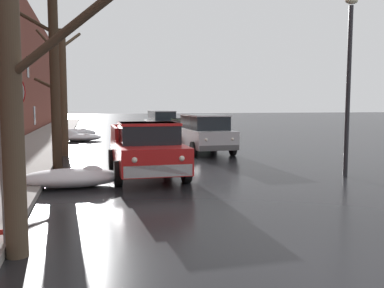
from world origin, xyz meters
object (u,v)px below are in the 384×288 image
(bare_tree_second_along_sidewalk, at_px, (54,64))
(stop_sign_at_corner, at_px, (0,109))
(pickup_truck_red_approaching_near_lane, at_px, (146,149))
(suv_silver_parked_kerbside_close, at_px, (204,132))
(bare_tree_mid_block, at_px, (62,90))
(bare_tree_at_the_corner, at_px, (9,44))
(street_lamp_post, at_px, (349,77))
(sedan_green_parked_kerbside_mid, at_px, (188,130))
(suv_grey_parked_far_down_block, at_px, (161,122))
(fire_hydrant, at_px, (13,228))

(bare_tree_second_along_sidewalk, relative_size, stop_sign_at_corner, 2.51)
(pickup_truck_red_approaching_near_lane, distance_m, suv_silver_parked_kerbside_close, 6.80)
(bare_tree_mid_block, height_order, pickup_truck_red_approaching_near_lane, bare_tree_mid_block)
(stop_sign_at_corner, bearing_deg, bare_tree_at_the_corner, -47.78)
(bare_tree_second_along_sidewalk, bearing_deg, street_lamp_post, -21.56)
(pickup_truck_red_approaching_near_lane, bearing_deg, sedan_green_parked_kerbside_mid, 69.86)
(bare_tree_mid_block, bearing_deg, bare_tree_at_the_corner, -89.91)
(pickup_truck_red_approaching_near_lane, relative_size, street_lamp_post, 0.91)
(street_lamp_post, bearing_deg, suv_silver_parked_kerbside_close, 109.41)
(stop_sign_at_corner, bearing_deg, suv_grey_parked_far_down_block, 74.36)
(fire_hydrant, bearing_deg, pickup_truck_red_approaching_near_lane, 64.39)
(bare_tree_mid_block, bearing_deg, sedan_green_parked_kerbside_mid, 36.37)
(suv_grey_parked_far_down_block, relative_size, stop_sign_at_corner, 1.60)
(pickup_truck_red_approaching_near_lane, height_order, fire_hydrant, pickup_truck_red_approaching_near_lane)
(bare_tree_second_along_sidewalk, relative_size, bare_tree_mid_block, 1.26)
(bare_tree_mid_block, distance_m, stop_sign_at_corner, 12.49)
(bare_tree_at_the_corner, distance_m, suv_silver_parked_kerbside_close, 14.07)
(bare_tree_second_along_sidewalk, xyz_separation_m, stop_sign_at_corner, (-0.22, -8.24, -1.45))
(bare_tree_mid_block, xyz_separation_m, pickup_truck_red_approaching_near_lane, (2.88, -6.17, -2.06))
(bare_tree_second_along_sidewalk, bearing_deg, bare_tree_at_the_corner, -89.98)
(bare_tree_at_the_corner, xyz_separation_m, bare_tree_mid_block, (-0.02, 12.71, -0.24))
(sedan_green_parked_kerbside_mid, bearing_deg, pickup_truck_red_approaching_near_lane, -110.14)
(bare_tree_mid_block, height_order, suv_grey_parked_far_down_block, bare_tree_mid_block)
(pickup_truck_red_approaching_near_lane, distance_m, fire_hydrant, 6.91)
(stop_sign_at_corner, bearing_deg, bare_tree_second_along_sidewalk, 88.50)
(bare_tree_at_the_corner, xyz_separation_m, pickup_truck_red_approaching_near_lane, (2.86, 6.54, -2.30))
(fire_hydrant, distance_m, street_lamp_post, 10.63)
(bare_tree_mid_block, bearing_deg, street_lamp_post, -40.71)
(street_lamp_post, bearing_deg, bare_tree_mid_block, 139.29)
(sedan_green_parked_kerbside_mid, height_order, street_lamp_post, street_lamp_post)
(bare_tree_mid_block, distance_m, suv_grey_parked_far_down_block, 12.98)
(bare_tree_mid_block, relative_size, fire_hydrant, 8.12)
(pickup_truck_red_approaching_near_lane, distance_m, stop_sign_at_corner, 7.14)
(suv_silver_parked_kerbside_close, distance_m, sedan_green_parked_kerbside_mid, 5.61)
(bare_tree_second_along_sidewalk, relative_size, sedan_green_parked_kerbside_mid, 1.68)
(bare_tree_second_along_sidewalk, xyz_separation_m, fire_hydrant, (-0.12, -8.16, -3.32))
(suv_silver_parked_kerbside_close, height_order, sedan_green_parked_kerbside_mid, suv_silver_parked_kerbside_close)
(bare_tree_second_along_sidewalk, distance_m, suv_silver_parked_kerbside_close, 7.97)
(suv_grey_parked_far_down_block, bearing_deg, stop_sign_at_corner, -105.64)
(bare_tree_second_along_sidewalk, bearing_deg, sedan_green_parked_kerbside_mid, 53.27)
(bare_tree_mid_block, distance_m, street_lamp_post, 11.97)
(bare_tree_at_the_corner, relative_size, bare_tree_second_along_sidewalk, 0.97)
(pickup_truck_red_approaching_near_lane, relative_size, suv_grey_parked_far_down_block, 1.10)
(pickup_truck_red_approaching_near_lane, relative_size, fire_hydrant, 7.17)
(stop_sign_at_corner, bearing_deg, suv_silver_parked_kerbside_close, 61.12)
(fire_hydrant, relative_size, stop_sign_at_corner, 0.25)
(bare_tree_mid_block, bearing_deg, suv_silver_parked_kerbside_close, -3.50)
(pickup_truck_red_approaching_near_lane, bearing_deg, bare_tree_second_along_sidewalk, 145.78)
(bare_tree_mid_block, bearing_deg, bare_tree_second_along_sidewalk, -89.77)
(bare_tree_mid_block, relative_size, street_lamp_post, 1.03)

